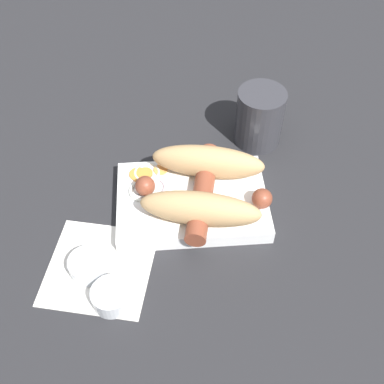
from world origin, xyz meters
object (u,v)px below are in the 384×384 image
condiment_cup_near (88,267)px  drink_glass (259,117)px  bread_roll (204,184)px  sausage (203,192)px  food_tray (192,201)px  condiment_cup_far (112,297)px

condiment_cup_near → drink_glass: drink_glass is taller
bread_roll → sausage: bread_roll is taller
food_tray → sausage: size_ratio=1.12×
condiment_cup_near → drink_glass: bearing=41.7°
condiment_cup_far → food_tray: bearing=52.4°
sausage → drink_glass: (0.11, 0.14, 0.01)m
food_tray → condiment_cup_far: bearing=-127.6°
bread_roll → food_tray: bearing=179.6°
condiment_cup_far → drink_glass: (0.23, 0.29, 0.04)m
condiment_cup_near → food_tray: bearing=34.5°
food_tray → drink_glass: drink_glass is taller
condiment_cup_far → bread_roll: bearing=48.3°
sausage → condiment_cup_far: bearing=-132.2°
food_tray → condiment_cup_near: size_ratio=4.28×
sausage → condiment_cup_far: 0.20m
bread_roll → condiment_cup_near: (-0.17, -0.10, -0.04)m
drink_glass → condiment_cup_near: bearing=-138.3°
sausage → drink_glass: 0.18m
bread_roll → condiment_cup_near: bread_roll is taller
bread_roll → drink_glass: drink_glass is taller
food_tray → drink_glass: size_ratio=2.28×
sausage → drink_glass: size_ratio=2.02×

